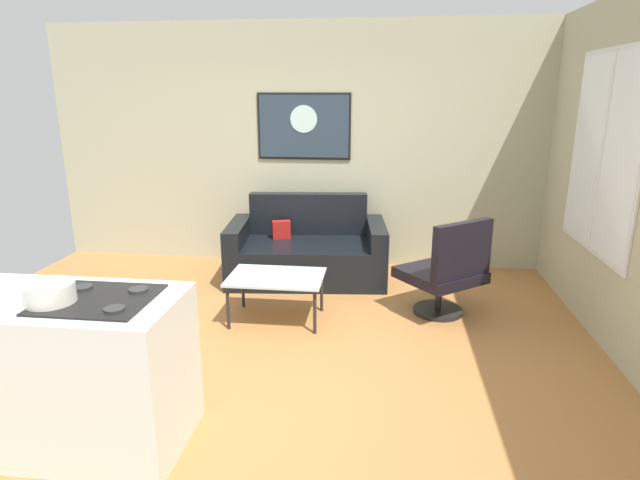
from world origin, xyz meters
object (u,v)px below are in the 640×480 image
(couch, at_px, (307,252))
(coffee_table, at_px, (276,280))
(wall_painting, at_px, (304,126))
(armchair, at_px, (447,271))
(mixing_bowl, at_px, (50,294))

(couch, xyz_separation_m, coffee_table, (-0.11, -1.16, 0.09))
(coffee_table, bearing_deg, wall_painting, 90.11)
(couch, distance_m, wall_painting, 1.47)
(coffee_table, relative_size, armchair, 0.91)
(couch, height_order, coffee_table, couch)
(couch, bearing_deg, mixing_bowl, -107.01)
(couch, relative_size, wall_painting, 1.65)
(coffee_table, distance_m, armchair, 1.56)
(wall_painting, bearing_deg, couch, -79.01)
(armchair, height_order, mixing_bowl, mixing_bowl)
(armchair, bearing_deg, mixing_bowl, -137.10)
(coffee_table, distance_m, mixing_bowl, 2.19)
(armchair, distance_m, mixing_bowl, 3.28)
(couch, xyz_separation_m, armchair, (1.43, -0.89, 0.15))
(coffee_table, relative_size, mixing_bowl, 3.22)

